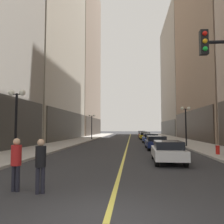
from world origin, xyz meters
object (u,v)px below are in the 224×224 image
at_px(car_yellow, 145,136).
at_px(car_red, 143,134).
at_px(car_white, 168,151).
at_px(car_grey, 142,133).
at_px(car_blue, 150,138).
at_px(street_lamp_left_far, 92,121).
at_px(street_lamp_left_near, 16,109).
at_px(fire_hydrant_right, 218,151).
at_px(car_navy, 156,142).
at_px(street_lamp_right_mid, 186,117).
at_px(pedestrian_in_red_jacket, 16,160).
at_px(pedestrian_in_black_coat, 41,161).

relative_size(car_yellow, car_red, 1.00).
bearing_deg(car_white, car_grey, 89.65).
xyz_separation_m(car_blue, street_lamp_left_far, (-9.40, 7.73, 2.54)).
relative_size(car_yellow, street_lamp_left_near, 0.97).
bearing_deg(fire_hydrant_right, car_red, 97.21).
bearing_deg(car_blue, car_navy, -90.74).
height_order(car_grey, street_lamp_left_far, street_lamp_left_far).
distance_m(car_blue, car_grey, 28.66).
bearing_deg(car_white, street_lamp_left_near, -173.55).
xyz_separation_m(car_navy, street_lamp_right_mid, (3.51, 2.66, 2.54)).
distance_m(pedestrian_in_red_jacket, street_lamp_left_near, 6.85).
relative_size(car_white, car_blue, 1.02).
relative_size(pedestrian_in_red_jacket, fire_hydrant_right, 2.20).
bearing_deg(car_red, fire_hydrant_right, -82.79).
xyz_separation_m(pedestrian_in_black_coat, fire_hydrant_right, (9.27, 10.34, -0.62)).
distance_m(car_blue, car_red, 18.53).
distance_m(car_navy, fire_hydrant_right, 6.37).
bearing_deg(street_lamp_left_far, car_red, 49.34).
xyz_separation_m(car_white, pedestrian_in_black_coat, (-5.10, -6.89, 0.31)).
bearing_deg(car_white, pedestrian_in_black_coat, -126.52).
bearing_deg(car_yellow, fire_hydrant_right, -80.29).
bearing_deg(fire_hydrant_right, car_white, -140.44).
height_order(car_yellow, street_lamp_left_near, street_lamp_left_near).
xyz_separation_m(car_red, street_lamp_left_far, (-9.27, -10.79, 2.54)).
relative_size(car_navy, street_lamp_left_near, 0.97).
relative_size(car_red, street_lamp_right_mid, 0.97).
relative_size(pedestrian_in_black_coat, street_lamp_left_near, 0.39).
height_order(pedestrian_in_black_coat, street_lamp_left_near, street_lamp_left_near).
height_order(car_yellow, street_lamp_right_mid, street_lamp_right_mid).
bearing_deg(street_lamp_right_mid, car_white, -108.37).
bearing_deg(street_lamp_left_near, car_white, 6.45).
bearing_deg(pedestrian_in_red_jacket, street_lamp_right_mid, 61.37).
height_order(car_white, street_lamp_left_far, street_lamp_left_far).
bearing_deg(car_yellow, car_red, 89.83).
height_order(car_yellow, fire_hydrant_right, car_yellow).
height_order(car_blue, car_red, same).
height_order(car_navy, car_blue, same).
distance_m(pedestrian_in_red_jacket, street_lamp_left_far, 31.42).
relative_size(car_grey, street_lamp_left_near, 1.07).
distance_m(car_navy, car_yellow, 18.75).
relative_size(car_navy, car_red, 1.00).
distance_m(car_white, street_lamp_right_mid, 11.91).
relative_size(car_grey, street_lamp_right_mid, 1.07).
xyz_separation_m(car_blue, pedestrian_in_red_jacket, (-6.29, -23.45, 0.31)).
bearing_deg(car_blue, street_lamp_left_near, -117.87).
bearing_deg(street_lamp_left_near, car_red, 75.67).
xyz_separation_m(car_grey, street_lamp_left_near, (-9.41, -46.43, 2.54)).
bearing_deg(car_navy, car_red, 90.04).
bearing_deg(car_red, car_navy, -89.96).
bearing_deg(street_lamp_right_mid, car_grey, 95.63).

